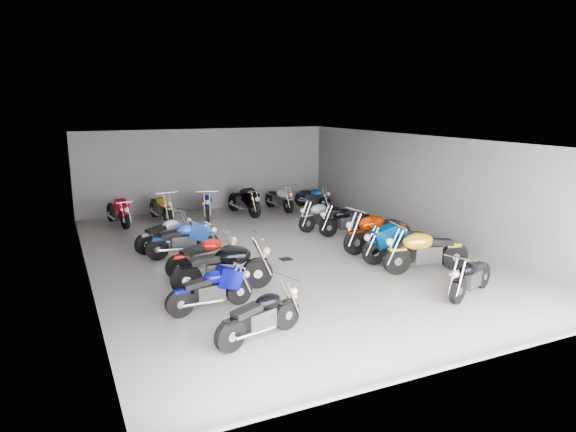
% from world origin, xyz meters
% --- Properties ---
extents(ground, '(14.00, 14.00, 0.00)m').
position_xyz_m(ground, '(0.00, 0.00, 0.00)').
color(ground, gray).
rests_on(ground, ground).
extents(wall_back, '(10.00, 0.10, 3.20)m').
position_xyz_m(wall_back, '(0.00, 7.00, 1.60)').
color(wall_back, slate).
rests_on(wall_back, ground).
extents(wall_left, '(0.10, 14.00, 3.20)m').
position_xyz_m(wall_left, '(-5.00, 0.00, 1.60)').
color(wall_left, slate).
rests_on(wall_left, ground).
extents(wall_right, '(0.10, 14.00, 3.20)m').
position_xyz_m(wall_right, '(5.00, 0.00, 1.60)').
color(wall_right, slate).
rests_on(wall_right, ground).
extents(ceiling, '(10.00, 14.00, 0.04)m').
position_xyz_m(ceiling, '(0.00, 0.00, 3.22)').
color(ceiling, black).
rests_on(ceiling, wall_back).
extents(drain_grate, '(0.32, 0.32, 0.01)m').
position_xyz_m(drain_grate, '(0.00, -0.50, 0.01)').
color(drain_grate, black).
rests_on(drain_grate, ground).
extents(motorcycle_left_a, '(1.84, 0.72, 0.84)m').
position_xyz_m(motorcycle_left_a, '(-2.43, -4.73, 0.46)').
color(motorcycle_left_a, black).
rests_on(motorcycle_left_a, ground).
extents(motorcycle_left_b, '(1.88, 0.43, 0.83)m').
position_xyz_m(motorcycle_left_b, '(-2.85, -3.07, 0.45)').
color(motorcycle_left_b, black).
rests_on(motorcycle_left_b, ground).
extents(motorcycle_left_c, '(2.31, 0.56, 1.02)m').
position_xyz_m(motorcycle_left_c, '(-2.28, -2.12, 0.56)').
color(motorcycle_left_c, black).
rests_on(motorcycle_left_c, ground).
extents(motorcycle_left_d, '(1.97, 0.57, 0.87)m').
position_xyz_m(motorcycle_left_d, '(-2.34, -0.75, 0.48)').
color(motorcycle_left_d, black).
rests_on(motorcycle_left_d, ground).
extents(motorcycle_left_e, '(2.03, 0.40, 0.89)m').
position_xyz_m(motorcycle_left_e, '(-2.46, 0.90, 0.49)').
color(motorcycle_left_e, black).
rests_on(motorcycle_left_e, ground).
extents(motorcycle_left_f, '(1.85, 0.90, 0.86)m').
position_xyz_m(motorcycle_left_f, '(-2.75, 1.86, 0.47)').
color(motorcycle_left_f, black).
rests_on(motorcycle_left_f, ground).
extents(motorcycle_right_a, '(1.76, 0.83, 0.82)m').
position_xyz_m(motorcycle_right_a, '(2.56, -4.66, 0.45)').
color(motorcycle_right_a, black).
rests_on(motorcycle_right_a, ground).
extents(motorcycle_right_b, '(2.28, 0.62, 1.01)m').
position_xyz_m(motorcycle_right_b, '(2.72, -2.95, 0.55)').
color(motorcycle_right_b, black).
rests_on(motorcycle_right_b, ground).
extents(motorcycle_right_c, '(2.19, 0.59, 0.97)m').
position_xyz_m(motorcycle_right_c, '(2.66, -2.00, 0.53)').
color(motorcycle_right_c, black).
rests_on(motorcycle_right_c, ground).
extents(motorcycle_right_d, '(2.36, 0.52, 1.04)m').
position_xyz_m(motorcycle_right_d, '(2.73, -0.85, 0.57)').
color(motorcycle_right_d, black).
rests_on(motorcycle_right_d, ground).
extents(motorcycle_right_e, '(2.00, 0.39, 0.88)m').
position_xyz_m(motorcycle_right_e, '(2.89, 1.12, 0.48)').
color(motorcycle_right_e, black).
rests_on(motorcycle_right_e, ground).
extents(motorcycle_right_f, '(2.01, 0.61, 0.90)m').
position_xyz_m(motorcycle_right_f, '(2.54, 2.07, 0.49)').
color(motorcycle_right_f, black).
rests_on(motorcycle_right_f, ground).
extents(motorcycle_back_a, '(0.59, 2.04, 0.90)m').
position_xyz_m(motorcycle_back_a, '(-3.63, 5.58, 0.49)').
color(motorcycle_back_a, black).
rests_on(motorcycle_back_a, ground).
extents(motorcycle_back_b, '(0.51, 2.10, 0.93)m').
position_xyz_m(motorcycle_back_b, '(-2.14, 5.62, 0.51)').
color(motorcycle_back_b, black).
rests_on(motorcycle_back_b, ground).
extents(motorcycle_back_c, '(0.68, 2.00, 0.90)m').
position_xyz_m(motorcycle_back_c, '(-0.49, 5.43, 0.49)').
color(motorcycle_back_c, black).
rests_on(motorcycle_back_c, ground).
extents(motorcycle_back_d, '(0.60, 2.22, 0.98)m').
position_xyz_m(motorcycle_back_d, '(0.95, 5.39, 0.54)').
color(motorcycle_back_d, black).
rests_on(motorcycle_back_d, ground).
extents(motorcycle_back_e, '(0.46, 1.99, 0.88)m').
position_xyz_m(motorcycle_back_e, '(2.51, 5.59, 0.48)').
color(motorcycle_back_e, black).
rests_on(motorcycle_back_e, ground).
extents(motorcycle_back_f, '(0.77, 1.80, 0.83)m').
position_xyz_m(motorcycle_back_f, '(3.89, 5.37, 0.45)').
color(motorcycle_back_f, black).
rests_on(motorcycle_back_f, ground).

